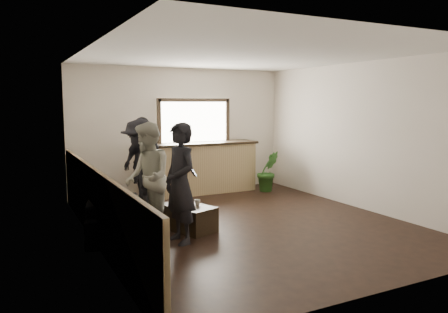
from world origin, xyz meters
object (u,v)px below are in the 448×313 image
person_a (180,183)px  bar_counter (199,165)px  person_b (148,178)px  person_d (144,163)px  coffee_table (188,218)px  person_c (141,171)px  cup_b (197,202)px  cup_a (177,201)px  sofa (114,213)px  potted_plant (268,171)px

person_a → bar_counter: bearing=143.0°
person_b → person_d: bearing=172.3°
coffee_table → person_c: bearing=120.2°
person_c → coffee_table: bearing=38.4°
cup_b → person_a: person_a is taller
person_d → cup_a: bearing=60.2°
sofa → cup_b: bearing=-100.3°
bar_counter → person_c: 2.53m
potted_plant → person_b: person_b is taller
cup_a → person_a: 0.85m
person_a → cup_a: bearing=154.1°
bar_counter → cup_b: (-1.18, -2.63, -0.20)m
person_c → person_d: bearing=168.3°
cup_b → potted_plant: size_ratio=0.11×
coffee_table → person_b: person_b is taller
cup_a → potted_plant: 3.48m
sofa → cup_a: (0.94, -0.33, 0.16)m
sofa → potted_plant: size_ratio=2.14×
person_c → sofa: bearing=-49.5°
bar_counter → person_a: size_ratio=1.54×
cup_a → person_d: size_ratio=0.07×
cup_a → person_d: bearing=93.0°
cup_a → person_b: person_b is taller
person_d → bar_counter: bearing=177.3°
person_a → person_b: bearing=-166.4°
cup_a → cup_b: 0.34m
sofa → person_d: person_d is taller
cup_a → cup_b: bearing=-39.3°
person_a → person_c: person_c is taller
coffee_table → cup_a: (-0.12, 0.17, 0.25)m
person_a → person_d: (0.13, 2.22, 0.01)m
coffee_table → sofa: bearing=154.7°
potted_plant → person_a: size_ratio=0.53×
cup_b → person_d: 1.83m
bar_counter → coffee_table: bar_counter is taller
cup_b → person_d: size_ratio=0.06×
bar_counter → potted_plant: size_ratio=2.90×
coffee_table → person_c: size_ratio=0.51×
person_d → person_b: bearing=42.3°
cup_b → person_a: (-0.48, -0.48, 0.43)m
sofa → cup_b: size_ratio=20.27×
bar_counter → person_c: (-1.83, -1.73, 0.24)m
person_a → sofa: bearing=-153.6°
coffee_table → person_a: person_a is taller
sofa → person_c: person_c is taller
bar_counter → cup_a: size_ratio=21.64×
coffee_table → cup_b: cup_b is taller
potted_plant → person_a: person_a is taller
person_b → person_c: bearing=178.4°
coffee_table → person_d: size_ratio=0.51×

